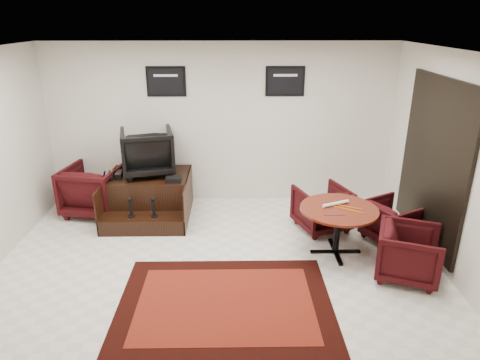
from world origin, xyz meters
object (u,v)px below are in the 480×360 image
(shine_podium, at_px, (150,197))
(shine_chair, at_px, (147,149))
(meeting_table, at_px, (339,214))
(armchair_side, at_px, (94,187))
(table_chair_window, at_px, (392,219))
(table_chair_corner, at_px, (409,251))
(table_chair_back, at_px, (322,206))

(shine_podium, height_order, shine_chair, shine_chair)
(shine_podium, bearing_deg, meeting_table, -24.56)
(armchair_side, relative_size, table_chair_window, 1.33)
(shine_chair, relative_size, table_chair_corner, 1.11)
(shine_podium, xyz_separation_m, shine_chair, (-0.00, 0.14, 0.80))
(meeting_table, relative_size, table_chair_corner, 1.41)
(armchair_side, height_order, table_chair_window, armchair_side)
(shine_chair, distance_m, table_chair_back, 2.98)
(table_chair_corner, bearing_deg, table_chair_back, 52.11)
(table_chair_window, relative_size, table_chair_corner, 0.91)
(meeting_table, xyz_separation_m, table_chair_back, (-0.07, 0.77, -0.23))
(table_chair_back, xyz_separation_m, table_chair_corner, (0.85, -1.38, -0.00))
(armchair_side, bearing_deg, shine_chair, -167.33)
(table_chair_window, bearing_deg, shine_podium, 47.74)
(table_chair_corner, bearing_deg, armchair_side, 86.87)
(shine_chair, height_order, table_chair_window, shine_chair)
(shine_podium, height_order, table_chair_corner, table_chair_corner)
(table_chair_corner, bearing_deg, shine_podium, 82.85)
(shine_podium, height_order, table_chair_window, same)
(table_chair_back, bearing_deg, shine_podium, -30.91)
(table_chair_back, distance_m, table_chair_corner, 1.62)
(table_chair_window, bearing_deg, table_chair_back, 38.91)
(shine_podium, bearing_deg, table_chair_back, -11.01)
(shine_chair, relative_size, table_chair_back, 1.11)
(armchair_side, bearing_deg, meeting_table, 170.09)
(shine_chair, relative_size, meeting_table, 0.79)
(armchair_side, distance_m, table_chair_back, 3.82)
(table_chair_window, distance_m, table_chair_corner, 0.98)
(shine_chair, bearing_deg, shine_podium, 76.98)
(table_chair_back, height_order, table_chair_window, table_chair_back)
(shine_podium, relative_size, meeting_table, 1.30)
(shine_chair, distance_m, meeting_table, 3.26)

